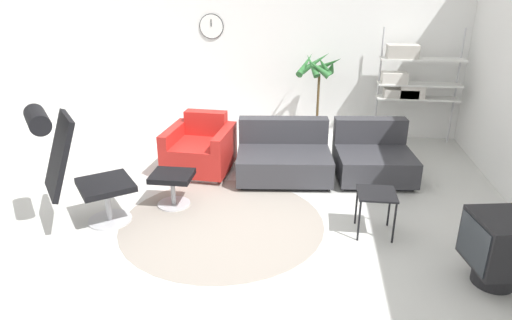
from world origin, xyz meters
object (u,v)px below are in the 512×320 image
(ottoman, at_px, (172,182))
(crt_television, at_px, (499,247))
(couch_low, at_px, (284,158))
(shelf_unit, at_px, (408,78))
(side_table, at_px, (376,198))
(armchair_red, at_px, (200,151))
(lounge_chair, at_px, (72,160))
(couch_second, at_px, (373,158))
(potted_plant, at_px, (318,94))

(ottoman, distance_m, crt_television, 3.18)
(couch_low, bearing_deg, shelf_unit, -145.15)
(side_table, bearing_deg, armchair_red, 147.46)
(lounge_chair, distance_m, couch_low, 2.51)
(couch_second, bearing_deg, potted_plant, -63.84)
(armchair_red, xyz_separation_m, couch_low, (1.07, -0.03, -0.04))
(shelf_unit, bearing_deg, potted_plant, -171.52)
(side_table, xyz_separation_m, potted_plant, (-0.58, 2.53, 0.39))
(ottoman, xyz_separation_m, armchair_red, (0.07, 0.98, 0.01))
(lounge_chair, height_order, couch_second, lounge_chair)
(couch_low, distance_m, crt_television, 2.71)
(armchair_red, relative_size, shelf_unit, 0.51)
(couch_low, relative_size, side_table, 2.80)
(ottoman, height_order, armchair_red, armchair_red)
(lounge_chair, distance_m, ottoman, 1.08)
(armchair_red, distance_m, shelf_unit, 3.17)
(shelf_unit, bearing_deg, side_table, -104.31)
(lounge_chair, bearing_deg, side_table, 57.57)
(ottoman, height_order, side_table, side_table)
(ottoman, distance_m, armchair_red, 0.98)
(couch_second, bearing_deg, couch_low, 0.46)
(side_table, height_order, shelf_unit, shelf_unit)
(crt_television, xyz_separation_m, shelf_unit, (-0.19, 3.40, 0.66))
(lounge_chair, height_order, side_table, lounge_chair)
(shelf_unit, bearing_deg, couch_second, -113.15)
(couch_low, height_order, shelf_unit, shelf_unit)
(couch_second, bearing_deg, side_table, 78.72)
(crt_television, bearing_deg, potted_plant, 14.01)
(couch_second, bearing_deg, ottoman, 19.46)
(potted_plant, xyz_separation_m, shelf_unit, (1.27, 0.19, 0.23))
(couch_second, relative_size, shelf_unit, 0.59)
(side_table, bearing_deg, couch_low, 127.44)
(lounge_chair, xyz_separation_m, couch_second, (3.02, 1.67, -0.49))
(lounge_chair, distance_m, crt_television, 3.82)
(armchair_red, relative_size, crt_television, 1.43)
(lounge_chair, relative_size, couch_second, 1.26)
(ottoman, relative_size, shelf_unit, 0.26)
(side_table, bearing_deg, potted_plant, 102.91)
(couch_low, distance_m, side_table, 1.61)
(armchair_red, height_order, side_table, armchair_red)
(couch_second, distance_m, crt_television, 2.22)
(potted_plant, bearing_deg, crt_television, -65.47)
(side_table, distance_m, shelf_unit, 2.87)
(couch_second, xyz_separation_m, potted_plant, (-0.71, 1.13, 0.53))
(lounge_chair, distance_m, potted_plant, 3.63)
(ottoman, bearing_deg, potted_plant, 54.97)
(couch_low, bearing_deg, side_table, 121.46)
(lounge_chair, xyz_separation_m, ottoman, (0.77, 0.60, -0.46))
(ottoman, bearing_deg, side_table, -8.80)
(couch_second, relative_size, crt_television, 1.65)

